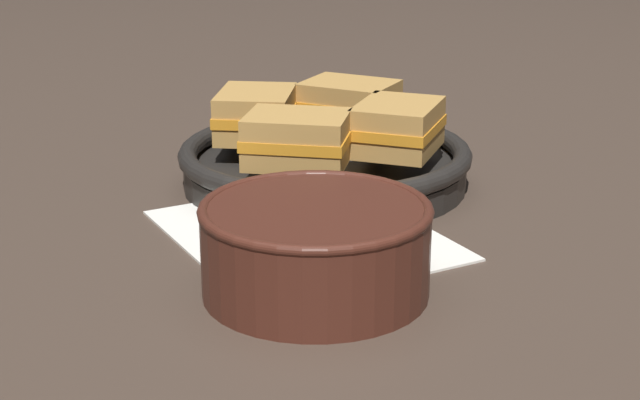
{
  "coord_description": "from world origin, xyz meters",
  "views": [
    {
      "loc": [
        0.62,
        -0.46,
        0.3
      ],
      "look_at": [
        0.04,
        0.02,
        0.04
      ],
      "focal_mm": 55.0,
      "sensor_mm": 36.0,
      "label": 1
    }
  ],
  "objects_px": {
    "sandwich_near_left": "(397,127)",
    "sandwich_near_right": "(349,104)",
    "skillet": "(325,164)",
    "sandwich_far_right": "(297,139)",
    "spoon": "(315,242)",
    "soup_bowl": "(316,243)",
    "sandwich_far_left": "(256,114)"
  },
  "relations": [
    {
      "from": "skillet",
      "to": "sandwich_far_left",
      "type": "height_order",
      "value": "sandwich_far_left"
    },
    {
      "from": "sandwich_near_left",
      "to": "sandwich_far_left",
      "type": "relative_size",
      "value": 1.0
    },
    {
      "from": "spoon",
      "to": "sandwich_near_right",
      "type": "distance_m",
      "value": 0.25
    },
    {
      "from": "sandwich_near_left",
      "to": "sandwich_far_right",
      "type": "xyz_separation_m",
      "value": [
        -0.03,
        -0.1,
        0.0
      ]
    },
    {
      "from": "sandwich_near_left",
      "to": "sandwich_far_left",
      "type": "bearing_deg",
      "value": -149.68
    },
    {
      "from": "soup_bowl",
      "to": "sandwich_near_left",
      "type": "xyz_separation_m",
      "value": [
        -0.13,
        0.2,
        0.03
      ]
    },
    {
      "from": "sandwich_near_left",
      "to": "skillet",
      "type": "bearing_deg",
      "value": -149.68
    },
    {
      "from": "sandwich_near_right",
      "to": "sandwich_far_left",
      "type": "bearing_deg",
      "value": -104.68
    },
    {
      "from": "spoon",
      "to": "skillet",
      "type": "xyz_separation_m",
      "value": [
        -0.13,
        0.12,
        0.01
      ]
    },
    {
      "from": "skillet",
      "to": "sandwich_near_right",
      "type": "distance_m",
      "value": 0.08
    },
    {
      "from": "soup_bowl",
      "to": "sandwich_near_right",
      "type": "xyz_separation_m",
      "value": [
        -0.23,
        0.23,
        0.03
      ]
    },
    {
      "from": "soup_bowl",
      "to": "sandwich_near_right",
      "type": "distance_m",
      "value": 0.32
    },
    {
      "from": "skillet",
      "to": "sandwich_near_left",
      "type": "height_order",
      "value": "sandwich_near_left"
    },
    {
      "from": "sandwich_near_right",
      "to": "sandwich_far_left",
      "type": "xyz_separation_m",
      "value": [
        -0.03,
        -0.1,
        0.0
      ]
    },
    {
      "from": "soup_bowl",
      "to": "sandwich_far_right",
      "type": "relative_size",
      "value": 1.45
    },
    {
      "from": "spoon",
      "to": "skillet",
      "type": "bearing_deg",
      "value": 169.86
    },
    {
      "from": "spoon",
      "to": "skillet",
      "type": "relative_size",
      "value": 0.52
    },
    {
      "from": "soup_bowl",
      "to": "sandwich_far_left",
      "type": "xyz_separation_m",
      "value": [
        -0.25,
        0.13,
        0.03
      ]
    },
    {
      "from": "skillet",
      "to": "sandwich_far_right",
      "type": "xyz_separation_m",
      "value": [
        0.04,
        -0.06,
        0.04
      ]
    },
    {
      "from": "sandwich_far_right",
      "to": "spoon",
      "type": "bearing_deg",
      "value": -30.65
    },
    {
      "from": "sandwich_near_left",
      "to": "sandwich_far_right",
      "type": "relative_size",
      "value": 0.99
    },
    {
      "from": "spoon",
      "to": "sandwich_near_left",
      "type": "distance_m",
      "value": 0.18
    },
    {
      "from": "sandwich_near_right",
      "to": "sandwich_far_right",
      "type": "xyz_separation_m",
      "value": [
        0.07,
        -0.12,
        0.0
      ]
    },
    {
      "from": "sandwich_far_right",
      "to": "sandwich_far_left",
      "type": "bearing_deg",
      "value": 165.32
    },
    {
      "from": "sandwich_near_left",
      "to": "sandwich_near_right",
      "type": "height_order",
      "value": "same"
    },
    {
      "from": "skillet",
      "to": "spoon",
      "type": "bearing_deg",
      "value": -42.38
    },
    {
      "from": "skillet",
      "to": "sandwich_near_left",
      "type": "bearing_deg",
      "value": 30.32
    },
    {
      "from": "skillet",
      "to": "sandwich_far_right",
      "type": "bearing_deg",
      "value": -59.68
    },
    {
      "from": "skillet",
      "to": "sandwich_near_right",
      "type": "xyz_separation_m",
      "value": [
        -0.04,
        0.06,
        0.04
      ]
    },
    {
      "from": "sandwich_far_left",
      "to": "sandwich_far_right",
      "type": "relative_size",
      "value": 0.99
    },
    {
      "from": "sandwich_far_right",
      "to": "sandwich_near_right",
      "type": "bearing_deg",
      "value": 120.32
    },
    {
      "from": "spoon",
      "to": "sandwich_far_right",
      "type": "xyz_separation_m",
      "value": [
        -0.09,
        0.05,
        0.06
      ]
    }
  ]
}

